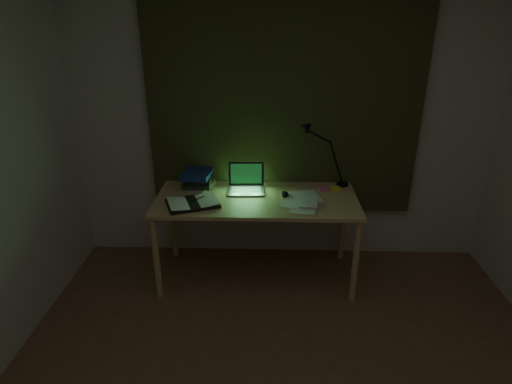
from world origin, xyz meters
TOP-DOWN VIEW (x-y plane):
  - wall_back at (0.00, 2.00)m, footprint 3.50×0.00m
  - curtain at (0.00, 1.96)m, footprint 2.20×0.06m
  - desk at (-0.21, 1.58)m, footprint 1.57×0.69m
  - laptop at (-0.30, 1.69)m, footprint 0.31×0.34m
  - open_textbook at (-0.68, 1.44)m, footprint 0.45×0.39m
  - book_stack at (-0.69, 1.77)m, footprint 0.26×0.30m
  - loose_papers at (0.15, 1.49)m, footprint 0.30×0.32m
  - mouse at (0.01, 1.61)m, footprint 0.06×0.10m
  - sticky_yellow at (0.43, 1.76)m, footprint 0.10×0.10m
  - sticky_pink at (0.33, 1.75)m, footprint 0.10×0.10m
  - desk_lamp at (0.50, 1.85)m, footprint 0.40×0.35m

SIDE VIEW (x-z plane):
  - desk at x=-0.21m, z-range 0.00..0.72m
  - sticky_pink at x=0.33m, z-range 0.72..0.73m
  - sticky_yellow at x=0.43m, z-range 0.72..0.73m
  - loose_papers at x=0.15m, z-range 0.72..0.74m
  - open_textbook at x=-0.68m, z-range 0.72..0.75m
  - mouse at x=0.01m, z-range 0.72..0.75m
  - book_stack at x=-0.69m, z-range 0.72..0.86m
  - laptop at x=-0.30m, z-range 0.72..0.93m
  - desk_lamp at x=0.50m, z-range 0.72..1.24m
  - wall_back at x=0.00m, z-range 0.00..2.50m
  - curtain at x=0.00m, z-range 0.45..2.45m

